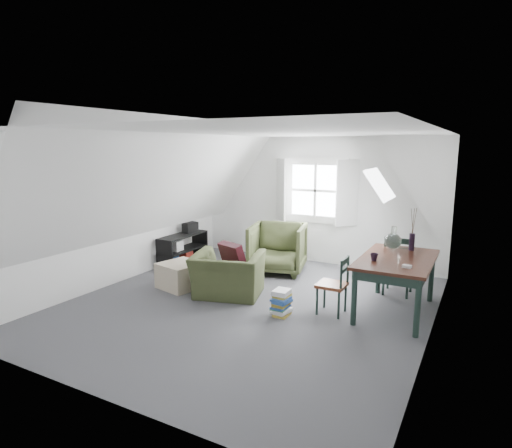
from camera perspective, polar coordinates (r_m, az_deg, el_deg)
The scene contains 24 objects.
floor at distance 6.46m, azimuth -1.02°, elevation -10.65°, with size 5.50×5.50×0.00m, color #48484D.
ceiling at distance 6.03m, azimuth -1.10°, elevation 12.10°, with size 5.50×5.50×0.00m, color white.
wall_back at distance 8.60m, azimuth 8.00°, elevation 3.13°, with size 5.00×5.00×0.00m, color white.
wall_front at distance 4.02m, azimuth -20.79°, elevation -5.69°, with size 5.00×5.00×0.00m, color white.
wall_left at distance 7.65m, azimuth -17.60°, elevation 1.86°, with size 5.50×5.50×0.00m, color white.
wall_right at distance 5.38m, azimuth 22.84°, elevation -1.90°, with size 5.50×5.50×0.00m, color white.
slope_left at distance 6.95m, azimuth -12.34°, elevation 5.65°, with size 5.50×5.50×0.00m, color white.
slope_right at distance 5.46m, azimuth 13.27°, elevation 4.40°, with size 5.50×5.50×0.00m, color white.
dormer_window at distance 8.51m, azimuth 7.85°, elevation 4.41°, with size 1.71×0.35×1.30m.
skylight at distance 6.73m, azimuth 16.19°, elevation 5.08°, with size 0.55×0.75×0.04m, color white.
armchair_near at distance 6.83m, azimuth -3.72°, elevation -9.48°, with size 1.04×0.91×0.68m, color #394123.
armchair_far at distance 8.05m, azimuth 2.87°, elevation -6.37°, with size 0.97×1.00×0.91m, color #394123.
throw_pillow at distance 6.78m, azimuth -3.11°, elevation -4.40°, with size 0.46×0.13×0.46m, color #380F17.
ottoman at distance 7.24m, azimuth -9.96°, elevation -6.74°, with size 0.62×0.62×0.42m, color #B6A68B.
dining_table at distance 6.27m, azimuth 18.26°, elevation -5.23°, with size 0.95×1.58×0.79m.
demijohn at distance 6.67m, azimuth 17.81°, elevation -2.11°, with size 0.24×0.24×0.34m.
vase_twigs at distance 6.73m, azimuth 20.06°, elevation -2.14°, with size 0.08×0.09×0.63m.
cup at distance 6.01m, azimuth 15.45°, elevation -4.72°, with size 0.11×0.11×0.10m, color black.
paper_box at distance 5.78m, azimuth 19.48°, elevation -5.35°, with size 0.11×0.07×0.04m, color white.
dining_chair_far at distance 7.08m, azimuth 18.41°, elevation -5.09°, with size 0.44×0.44×0.95m.
dining_chair_near at distance 6.08m, azimuth 10.38°, elevation -7.90°, with size 0.38×0.38×0.82m.
media_shelf at distance 8.61m, azimuth -9.85°, elevation -3.56°, with size 0.39×1.16×0.59m.
electronics_box at distance 8.75m, azimuth -8.77°, elevation -0.49°, with size 0.20×0.28×0.22m, color black.
magazine_stack at distance 6.02m, azimuth 3.41°, elevation -10.43°, with size 0.27×0.32×0.36m.
Camera 1 is at (2.97, -5.25, 2.31)m, focal length 30.00 mm.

